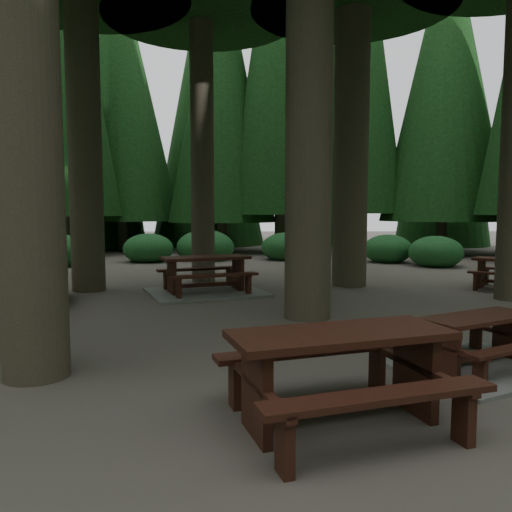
{
  "coord_description": "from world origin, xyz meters",
  "views": [
    {
      "loc": [
        -0.34,
        -8.79,
        1.94
      ],
      "look_at": [
        -0.13,
        0.63,
        1.1
      ],
      "focal_mm": 35.0,
      "sensor_mm": 36.0,
      "label": 1
    }
  ],
  "objects_px": {
    "picnic_table_a": "(478,352)",
    "picnic_table_e": "(340,363)",
    "picnic_table_c": "(206,280)",
    "picnic_table_b": "(21,276)"
  },
  "relations": [
    {
      "from": "picnic_table_a",
      "to": "picnic_table_e",
      "type": "bearing_deg",
      "value": -168.67
    },
    {
      "from": "picnic_table_a",
      "to": "picnic_table_c",
      "type": "xyz_separation_m",
      "value": [
        -3.81,
        5.79,
        0.1
      ]
    },
    {
      "from": "picnic_table_a",
      "to": "picnic_table_b",
      "type": "bearing_deg",
      "value": 122.56
    },
    {
      "from": "picnic_table_a",
      "to": "picnic_table_e",
      "type": "distance_m",
      "value": 2.59
    },
    {
      "from": "picnic_table_a",
      "to": "picnic_table_c",
      "type": "relative_size",
      "value": 0.78
    },
    {
      "from": "picnic_table_b",
      "to": "picnic_table_a",
      "type": "bearing_deg",
      "value": -135.02
    },
    {
      "from": "picnic_table_a",
      "to": "picnic_table_c",
      "type": "bearing_deg",
      "value": 96.62
    },
    {
      "from": "picnic_table_b",
      "to": "picnic_table_e",
      "type": "height_order",
      "value": "picnic_table_b"
    },
    {
      "from": "picnic_table_c",
      "to": "picnic_table_e",
      "type": "xyz_separation_m",
      "value": [
        1.8,
        -7.37,
        0.26
      ]
    },
    {
      "from": "picnic_table_b",
      "to": "picnic_table_e",
      "type": "bearing_deg",
      "value": -151.87
    }
  ]
}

